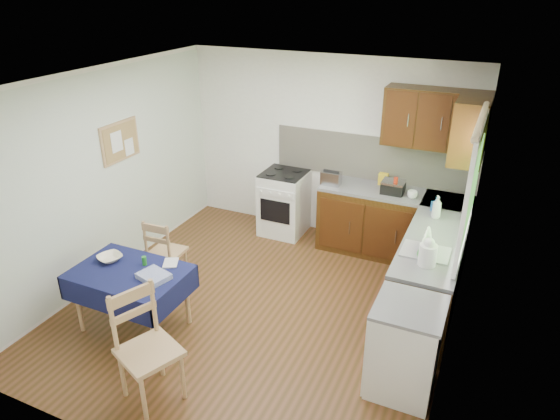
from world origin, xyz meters
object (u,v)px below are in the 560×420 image
at_px(dining_table, 130,280).
at_px(chair_far, 164,250).
at_px(toaster, 331,178).
at_px(chair_near, 145,344).
at_px(dish_rack, 426,251).
at_px(sandwich_press, 393,187).
at_px(kettle, 428,253).

xyz_separation_m(dining_table, chair_far, (-0.19, 0.81, -0.12)).
distance_m(dining_table, chair_far, 0.84).
xyz_separation_m(chair_far, toaster, (1.45, 1.73, 0.53)).
relative_size(dining_table, chair_near, 1.09).
bearing_deg(chair_near, dish_rack, -22.46).
height_order(sandwich_press, dish_rack, dish_rack).
height_order(chair_near, toaster, toaster).
distance_m(chair_near, toaster, 3.31).
xyz_separation_m(dining_table, kettle, (2.75, 0.99, 0.44)).
relative_size(dining_table, kettle, 4.00).
bearing_deg(sandwich_press, toaster, -172.95).
height_order(chair_far, kettle, kettle).
distance_m(chair_far, chair_near, 1.78).
relative_size(toaster, dish_rack, 0.54).
bearing_deg(dining_table, toaster, 85.49).
bearing_deg(chair_far, sandwich_press, -144.43).
bearing_deg(chair_near, sandwich_press, 1.33).
bearing_deg(kettle, dish_rack, 101.73).
xyz_separation_m(toaster, dish_rack, (1.44, -1.32, -0.06)).
bearing_deg(toaster, dish_rack, -66.66).
distance_m(dish_rack, kettle, 0.25).
distance_m(sandwich_press, dish_rack, 1.52).
bearing_deg(dish_rack, chair_near, -130.71).
relative_size(dish_rack, kettle, 1.63).
bearing_deg(dining_table, chair_near, -21.63).
xyz_separation_m(chair_near, kettle, (2.01, 1.69, 0.47)).
bearing_deg(sandwich_press, chair_near, -108.71).
xyz_separation_m(chair_far, dish_rack, (2.89, 0.41, 0.47)).
height_order(chair_far, chair_near, chair_near).
relative_size(dining_table, toaster, 4.51).
bearing_deg(sandwich_press, kettle, -63.58).
bearing_deg(chair_far, dining_table, 100.46).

